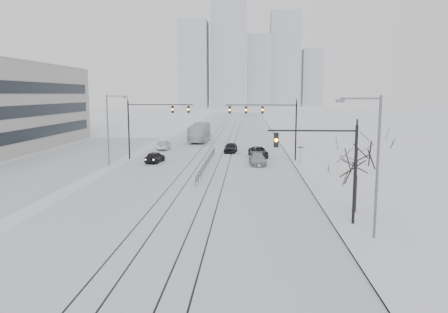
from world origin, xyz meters
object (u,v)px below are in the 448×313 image
sedan_nb_right (258,159)px  sedan_sb_inner (155,157)px  traffic_mast_near (332,161)px  sedan_nb_far (231,148)px  box_truck (200,133)px  sedan_nb_front (258,152)px  bare_tree (357,156)px  sedan_sb_outer (164,145)px

sedan_nb_right → sedan_sb_inner: bearing=172.3°
traffic_mast_near → sedan_nb_far: traffic_mast_near is taller
sedan_nb_far → box_truck: size_ratio=0.36×
traffic_mast_near → sedan_nb_front: 33.22m
traffic_mast_near → bare_tree: size_ratio=1.15×
sedan_nb_far → sedan_sb_inner: bearing=-127.9°
box_truck → sedan_nb_right: bearing=112.3°
bare_tree → sedan_sb_outer: 43.60m
box_truck → sedan_nb_far: bearing=114.3°
sedan_nb_right → box_truck: 29.03m
traffic_mast_near → sedan_nb_front: (-4.22, 32.73, -3.82)m
traffic_mast_near → bare_tree: 3.85m
traffic_mast_near → bare_tree: traffic_mast_near is taller
bare_tree → sedan_nb_far: size_ratio=1.36×
sedan_sb_inner → sedan_nb_right: bearing=-177.2°
sedan_nb_front → sedan_nb_right: size_ratio=1.07×
box_truck → sedan_nb_front: bearing=118.9°
sedan_sb_outer → box_truck: bearing=-111.0°
traffic_mast_near → sedan_sb_outer: 45.12m
sedan_sb_outer → traffic_mast_near: bearing=114.4°
bare_tree → sedan_sb_outer: bare_tree is taller
sedan_nb_front → sedan_nb_far: bearing=124.3°
bare_tree → sedan_nb_far: (-10.77, 34.70, -3.73)m
sedan_sb_outer → sedan_nb_right: bearing=134.8°
sedan_nb_front → sedan_sb_inner: bearing=-163.2°
sedan_sb_inner → sedan_nb_front: size_ratio=0.81×
sedan_sb_inner → sedan_sb_outer: size_ratio=0.97×
traffic_mast_near → sedan_sb_outer: size_ratio=1.56×
traffic_mast_near → sedan_sb_inner: bearing=123.7°
sedan_sb_outer → sedan_nb_right: 20.86m
sedan_sb_outer → box_truck: size_ratio=0.36×
traffic_mast_near → box_truck: (-14.95, 53.09, -2.84)m
traffic_mast_near → sedan_sb_inner: size_ratio=1.61×
sedan_nb_right → sedan_nb_far: bearing=105.1°
traffic_mast_near → sedan_sb_inner: 32.76m
traffic_mast_near → sedan_nb_right: traffic_mast_near is taller
sedan_nb_far → sedan_nb_front: bearing=-45.8°
sedan_sb_inner → sedan_nb_far: (9.70, 10.65, 0.02)m
bare_tree → sedan_nb_right: size_ratio=1.22×
sedan_sb_inner → bare_tree: bearing=137.5°
bare_tree → sedan_sb_inner: bare_tree is taller
traffic_mast_near → sedan_sb_outer: traffic_mast_near is taller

